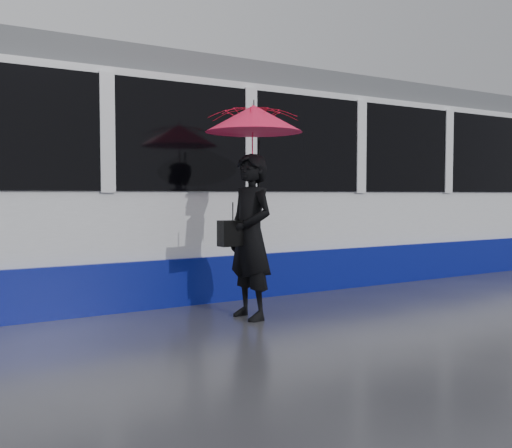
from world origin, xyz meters
TOP-DOWN VIEW (x-y plane):
  - ground at (0.00, 0.00)m, footprint 90.00×90.00m
  - rails at (0.00, 2.50)m, footprint 34.00×1.51m
  - tram at (2.80, 2.50)m, footprint 26.00×2.56m
  - woman at (-0.36, 0.17)m, footprint 0.53×0.75m
  - umbrella at (-0.31, 0.17)m, footprint 1.24×1.24m
  - handbag at (-0.58, 0.19)m, footprint 0.36×0.18m

SIDE VIEW (x-z plane):
  - ground at x=0.00m, z-range 0.00..0.00m
  - rails at x=0.00m, z-range 0.00..0.02m
  - woman at x=-0.36m, z-range 0.00..1.93m
  - handbag at x=-0.58m, z-range 0.77..1.25m
  - tram at x=2.80m, z-range -0.04..3.31m
  - umbrella at x=-0.31m, z-range 1.46..2.77m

